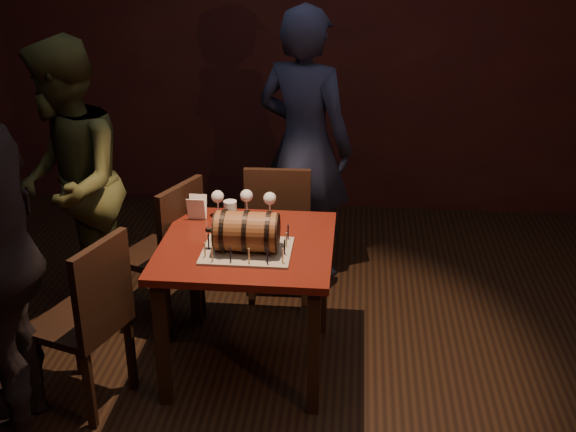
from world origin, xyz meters
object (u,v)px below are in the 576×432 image
at_px(chair_back, 279,225).
at_px(person_left_rear, 69,185).
at_px(wine_glass_right, 270,200).
at_px(chair_left_front, 90,315).
at_px(pint_of_ale, 230,215).
at_px(pub_table, 247,262).
at_px(person_back, 305,146).
at_px(barrel_cake, 247,232).
at_px(wine_glass_left, 218,198).
at_px(wine_glass_mid, 247,197).
at_px(chair_left_rear, 169,248).

distance_m(chair_back, person_left_rear, 1.29).
xyz_separation_m(wine_glass_right, chair_left_front, (-0.80, -0.74, -0.35)).
distance_m(pint_of_ale, chair_left_front, 0.91).
height_order(pub_table, person_left_rear, person_left_rear).
bearing_deg(wine_glass_right, person_back, 81.15).
xyz_separation_m(barrel_cake, wine_glass_left, (-0.23, 0.42, 0.00)).
bearing_deg(pub_table, barrel_cake, -80.72).
height_order(person_back, person_left_rear, person_back).
xyz_separation_m(wine_glass_mid, chair_left_rear, (-0.47, 0.02, -0.34)).
bearing_deg(wine_glass_right, chair_left_front, -137.51).
xyz_separation_m(barrel_cake, pint_of_ale, (-0.13, 0.30, -0.04)).
relative_size(pint_of_ale, chair_back, 0.16).
distance_m(barrel_cake, pint_of_ale, 0.33).
height_order(chair_back, person_left_rear, person_left_rear).
xyz_separation_m(wine_glass_mid, wine_glass_right, (0.13, -0.03, 0.00)).
xyz_separation_m(wine_glass_right, person_left_rear, (-1.20, 0.12, -0.01)).
bearing_deg(chair_back, chair_left_front, -124.74).
bearing_deg(chair_back, person_left_rear, -165.83).
bearing_deg(pint_of_ale, wine_glass_left, 126.99).
bearing_deg(person_back, person_left_rear, 50.96).
distance_m(pub_table, person_back, 1.20).
bearing_deg(wine_glass_mid, person_left_rear, 174.86).
bearing_deg(chair_left_rear, person_back, 47.10).
xyz_separation_m(pub_table, person_left_rear, (-1.12, 0.44, 0.22)).
distance_m(wine_glass_right, chair_back, 0.55).
relative_size(pub_table, chair_left_rear, 0.97).
xyz_separation_m(wine_glass_mid, chair_back, (0.14, 0.40, -0.34)).
distance_m(wine_glass_left, wine_glass_mid, 0.16).
xyz_separation_m(pint_of_ale, person_left_rear, (-1.00, 0.25, 0.04)).
relative_size(pub_table, person_left_rear, 0.52).
bearing_deg(wine_glass_left, wine_glass_right, 0.35).
height_order(pint_of_ale, chair_left_front, chair_left_front).
xyz_separation_m(wine_glass_right, chair_back, (0.00, 0.43, -0.35)).
height_order(barrel_cake, person_left_rear, person_left_rear).
height_order(chair_back, chair_left_front, same).
bearing_deg(wine_glass_right, wine_glass_left, -179.65).
distance_m(chair_left_front, person_back, 1.87).
relative_size(wine_glass_mid, chair_left_front, 0.17).
bearing_deg(person_left_rear, chair_left_front, 6.27).
xyz_separation_m(wine_glass_left, wine_glass_mid, (0.16, 0.03, -0.00)).
xyz_separation_m(wine_glass_right, chair_left_rear, (-0.60, 0.04, -0.35)).
distance_m(pint_of_ale, person_back, 1.02).
bearing_deg(pub_table, wine_glass_left, 123.40).
xyz_separation_m(pub_table, wine_glass_right, (0.08, 0.32, 0.23)).
relative_size(wine_glass_right, chair_left_rear, 0.17).
height_order(wine_glass_mid, chair_left_front, chair_left_front).
bearing_deg(pint_of_ale, barrel_cake, -65.90).
relative_size(chair_left_front, person_back, 0.51).
relative_size(wine_glass_mid, chair_back, 0.17).
bearing_deg(wine_glass_left, barrel_cake, -61.82).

